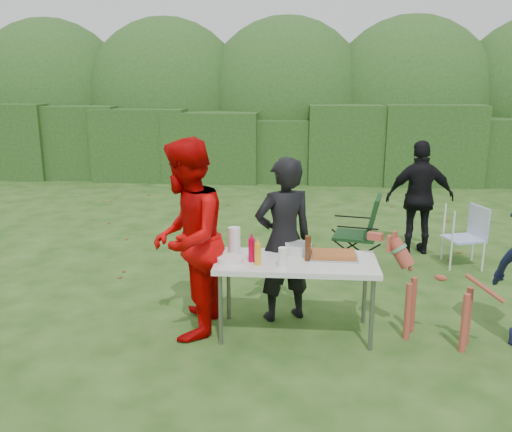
# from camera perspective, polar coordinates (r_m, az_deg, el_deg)

# --- Properties ---
(ground) EXTENTS (80.00, 80.00, 0.00)m
(ground) POSITION_cam_1_polar(r_m,az_deg,el_deg) (5.55, -0.05, -11.18)
(ground) COLOR #1E4211
(hedge_row) EXTENTS (22.00, 1.40, 1.70)m
(hedge_row) POSITION_cam_1_polar(r_m,az_deg,el_deg) (13.09, 2.92, 7.48)
(hedge_row) COLOR #23471C
(hedge_row) RESTS_ON ground
(shrub_backdrop) EXTENTS (20.00, 2.60, 3.20)m
(shrub_backdrop) POSITION_cam_1_polar(r_m,az_deg,el_deg) (14.62, 3.17, 11.13)
(shrub_backdrop) COLOR #3D6628
(shrub_backdrop) RESTS_ON ground
(folding_table) EXTENTS (1.50, 0.70, 0.74)m
(folding_table) POSITION_cam_1_polar(r_m,az_deg,el_deg) (5.09, 4.26, -5.23)
(folding_table) COLOR silver
(folding_table) RESTS_ON ground
(person_cook) EXTENTS (0.72, 0.62, 1.66)m
(person_cook) POSITION_cam_1_polar(r_m,az_deg,el_deg) (5.38, 2.93, -2.54)
(person_cook) COLOR black
(person_cook) RESTS_ON ground
(person_red_jacket) EXTENTS (0.72, 0.92, 1.87)m
(person_red_jacket) POSITION_cam_1_polar(r_m,az_deg,el_deg) (5.07, -7.31, -2.42)
(person_red_jacket) COLOR #C10404
(person_red_jacket) RESTS_ON ground
(person_black_puffy) EXTENTS (0.95, 0.44, 1.58)m
(person_black_puffy) POSITION_cam_1_polar(r_m,az_deg,el_deg) (7.80, 16.86, 1.84)
(person_black_puffy) COLOR black
(person_black_puffy) RESTS_ON ground
(dog) EXTENTS (1.08, 0.79, 0.95)m
(dog) POSITION_cam_1_polar(r_m,az_deg,el_deg) (5.27, 18.73, -7.72)
(dog) COLOR #A54333
(dog) RESTS_ON ground
(camping_chair) EXTENTS (0.72, 0.72, 0.96)m
(camping_chair) POSITION_cam_1_polar(r_m,az_deg,el_deg) (7.07, 10.39, -1.59)
(camping_chair) COLOR #153618
(camping_chair) RESTS_ON ground
(lawn_chair) EXTENTS (0.59, 0.59, 0.80)m
(lawn_chair) POSITION_cam_1_polar(r_m,az_deg,el_deg) (7.54, 21.01, -1.98)
(lawn_chair) COLOR #486FC5
(lawn_chair) RESTS_ON ground
(food_tray) EXTENTS (0.45, 0.30, 0.02)m
(food_tray) POSITION_cam_1_polar(r_m,az_deg,el_deg) (5.17, 8.15, -4.29)
(food_tray) COLOR #B7B7BA
(food_tray) RESTS_ON folding_table
(focaccia_bread) EXTENTS (0.40, 0.26, 0.04)m
(focaccia_bread) POSITION_cam_1_polar(r_m,az_deg,el_deg) (5.17, 8.16, -3.99)
(focaccia_bread) COLOR #A95C28
(focaccia_bread) RESTS_ON food_tray
(mustard_bottle) EXTENTS (0.06, 0.06, 0.20)m
(mustard_bottle) POSITION_cam_1_polar(r_m,az_deg,el_deg) (4.91, 0.20, -4.06)
(mustard_bottle) COLOR gold
(mustard_bottle) RESTS_ON folding_table
(ketchup_bottle) EXTENTS (0.06, 0.06, 0.22)m
(ketchup_bottle) POSITION_cam_1_polar(r_m,az_deg,el_deg) (4.99, -0.46, -3.62)
(ketchup_bottle) COLOR #BA0028
(ketchup_bottle) RESTS_ON folding_table
(beer_bottle) EXTENTS (0.06, 0.06, 0.24)m
(beer_bottle) POSITION_cam_1_polar(r_m,az_deg,el_deg) (5.04, 5.48, -3.40)
(beer_bottle) COLOR #47230F
(beer_bottle) RESTS_ON folding_table
(paper_towel_roll) EXTENTS (0.12, 0.12, 0.26)m
(paper_towel_roll) POSITION_cam_1_polar(r_m,az_deg,el_deg) (5.22, -2.30, -2.60)
(paper_towel_roll) COLOR white
(paper_towel_roll) RESTS_ON folding_table
(cup_stack) EXTENTS (0.08, 0.08, 0.18)m
(cup_stack) POSITION_cam_1_polar(r_m,az_deg,el_deg) (4.87, 2.83, -4.37)
(cup_stack) COLOR white
(cup_stack) RESTS_ON folding_table
(pasta_bowl) EXTENTS (0.26, 0.26, 0.10)m
(pasta_bowl) POSITION_cam_1_polar(r_m,az_deg,el_deg) (5.26, 4.49, -3.43)
(pasta_bowl) COLOR silver
(pasta_bowl) RESTS_ON folding_table
(plate_stack) EXTENTS (0.24, 0.24, 0.05)m
(plate_stack) POSITION_cam_1_polar(r_m,az_deg,el_deg) (5.01, -2.73, -4.61)
(plate_stack) COLOR white
(plate_stack) RESTS_ON folding_table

